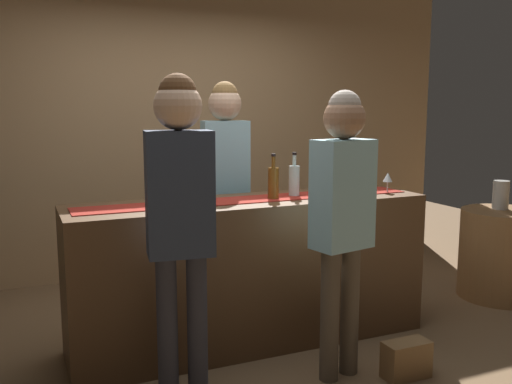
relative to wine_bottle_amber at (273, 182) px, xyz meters
name	(u,v)px	position (x,y,z in m)	size (l,w,h in m)	color
ground_plane	(251,340)	(-0.15, 0.03, -1.09)	(10.00, 10.00, 0.00)	brown
back_wall	(174,122)	(-0.15, 1.93, 0.36)	(6.00, 0.12, 2.90)	tan
bar_counter	(251,271)	(-0.15, 0.03, -0.60)	(2.40, 0.60, 0.98)	#543821
counter_runner_cloth	(251,199)	(-0.15, 0.03, -0.11)	(2.28, 0.28, 0.01)	maroon
wine_bottle_amber	(273,182)	(0.00, 0.00, 0.00)	(0.07, 0.07, 0.30)	brown
wine_bottle_green	(355,178)	(0.62, -0.02, 0.00)	(0.07, 0.07, 0.30)	#194723
wine_bottle_clear	(294,180)	(0.18, 0.05, 0.00)	(0.07, 0.07, 0.30)	#B2C6C1
wine_glass_near_customer	(388,178)	(0.87, -0.07, -0.01)	(0.07, 0.07, 0.14)	silver
wine_glass_mid_counter	(321,181)	(0.35, -0.01, -0.01)	(0.07, 0.07, 0.14)	silver
bartender	(225,171)	(-0.11, 0.61, 0.02)	(0.36, 0.25, 1.78)	#26262B
customer_sipping	(342,205)	(0.13, -0.64, -0.06)	(0.37, 0.26, 1.68)	brown
customer_browsing	(180,203)	(-0.80, -0.56, 0.00)	(0.36, 0.25, 1.75)	#33333D
round_side_table	(501,254)	(2.13, 0.02, -0.72)	(0.68, 0.68, 0.74)	olive
vase_on_side_table	(501,195)	(2.15, 0.09, -0.23)	(0.13, 0.13, 0.24)	#B7B2A8
handbag	(406,359)	(0.49, -0.82, -0.98)	(0.28, 0.14, 0.22)	olive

